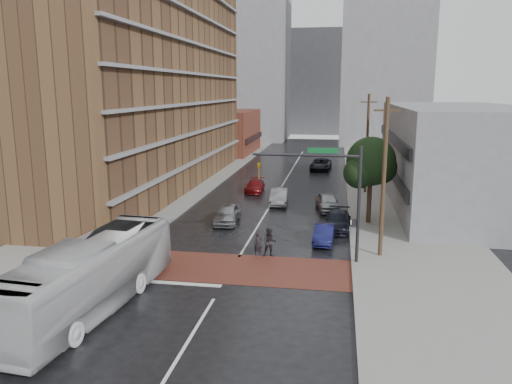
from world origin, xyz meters
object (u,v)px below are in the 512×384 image
at_px(transit_bus, 90,276).
at_px(car_travel_b, 279,197).
at_px(pedestrian_b, 270,242).
at_px(car_parked_near, 324,234).
at_px(pedestrian_a, 258,244).
at_px(car_parked_far, 327,202).
at_px(suv_travel, 321,164).
at_px(car_travel_c, 255,186).
at_px(car_parked_mid, 337,221).
at_px(car_travel_a, 227,214).

distance_m(transit_bus, car_travel_b, 24.65).
relative_size(pedestrian_b, car_parked_near, 0.49).
relative_size(pedestrian_a, car_parked_far, 0.35).
bearing_deg(suv_travel, car_travel_c, -107.78).
height_order(transit_bus, car_parked_mid, transit_bus).
distance_m(car_travel_c, suv_travel, 16.72).
distance_m(car_travel_a, car_parked_near, 8.70).
distance_m(transit_bus, suv_travel, 45.54).
distance_m(car_parked_mid, car_parked_far, 6.07).
relative_size(car_travel_a, car_travel_c, 1.04).
distance_m(pedestrian_a, pedestrian_b, 0.76).
bearing_deg(car_parked_near, transit_bus, -127.68).
bearing_deg(car_parked_near, pedestrian_b, -130.90).
height_order(transit_bus, car_parked_far, transit_bus).
distance_m(car_travel_b, car_parked_near, 12.05).
relative_size(transit_bus, car_parked_far, 2.80).
height_order(pedestrian_b, car_parked_near, pedestrian_b).
bearing_deg(pedestrian_a, car_travel_c, 84.43).
height_order(pedestrian_b, car_parked_far, pedestrian_b).
distance_m(transit_bus, car_parked_mid, 19.91).
relative_size(transit_bus, car_parked_near, 3.29).
bearing_deg(pedestrian_b, car_parked_near, 39.34).
height_order(car_travel_b, car_parked_far, car_parked_far).
bearing_deg(car_travel_c, pedestrian_a, -81.59).
distance_m(car_travel_c, car_parked_far, 10.26).
height_order(transit_bus, car_travel_a, transit_bus).
xyz_separation_m(car_travel_b, suv_travel, (3.04, 20.74, 0.03)).
distance_m(pedestrian_a, car_parked_near, 5.35).
relative_size(car_travel_b, car_parked_mid, 0.93).
bearing_deg(car_travel_a, car_parked_far, 32.47).
bearing_deg(car_travel_b, car_parked_near, -72.21).
xyz_separation_m(car_travel_b, car_parked_near, (4.48, -11.18, -0.10)).
bearing_deg(car_travel_a, pedestrian_a, -66.79).
xyz_separation_m(car_travel_a, suv_travel, (6.31, 27.96, -0.01)).
xyz_separation_m(car_travel_a, car_travel_b, (3.27, 7.22, -0.04)).
distance_m(car_travel_a, car_travel_c, 12.43).
bearing_deg(car_parked_far, suv_travel, 83.89).
bearing_deg(transit_bus, car_parked_far, 69.15).
bearing_deg(car_parked_far, car_parked_near, -99.78).
xyz_separation_m(pedestrian_b, car_parked_near, (3.31, 3.49, -0.31)).
bearing_deg(car_travel_a, suv_travel, 74.16).
bearing_deg(transit_bus, car_travel_b, 80.28).
height_order(car_travel_c, car_parked_mid, car_parked_mid).
xyz_separation_m(pedestrian_a, car_parked_far, (4.05, 13.00, -0.03)).
relative_size(transit_bus, pedestrian_b, 6.64).
relative_size(pedestrian_b, car_parked_mid, 0.40).
bearing_deg(car_travel_c, suv_travel, 66.57).
distance_m(pedestrian_b, suv_travel, 35.47).
relative_size(car_parked_mid, car_parked_far, 1.05).
relative_size(car_travel_c, car_parked_mid, 0.92).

